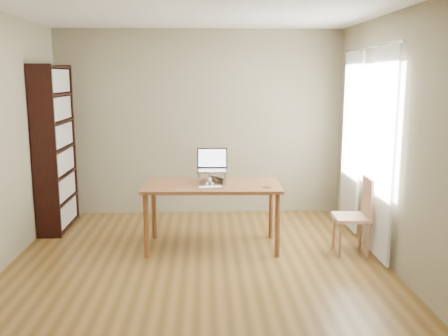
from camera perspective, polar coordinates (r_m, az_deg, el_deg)
room at (r=4.87m, az=-2.75°, el=2.71°), size 4.04×4.54×2.64m
bookshelf at (r=6.71m, az=-18.74°, el=2.13°), size 0.30×0.90×2.10m
curtains at (r=5.96m, az=15.84°, el=2.48°), size 0.03×1.90×2.25m
desk at (r=5.69m, az=-1.35°, el=-2.68°), size 1.57×0.82×0.75m
laptop_stand at (r=5.73m, az=-1.36°, el=-0.85°), size 0.32×0.25×0.13m
laptop at (r=5.77m, az=-1.38°, el=0.35°), size 0.36×0.30×0.25m
keyboard at (r=5.45m, az=-1.60°, el=-2.23°), size 0.28×0.15×0.02m
coaster at (r=5.51m, az=4.88°, el=-2.20°), size 0.10×0.10×0.01m
cat at (r=5.77m, az=-1.65°, el=-0.94°), size 0.25×0.49×0.16m
chair at (r=5.76m, az=14.99°, el=-4.99°), size 0.39×0.39×0.86m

